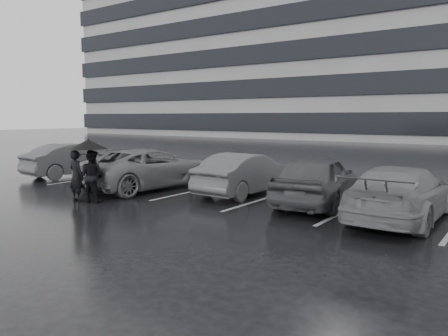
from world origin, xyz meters
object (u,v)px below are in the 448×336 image
at_px(car_west_b, 149,168).
at_px(pedestrian_left, 76,176).
at_px(car_west_c, 127,164).
at_px(car_east, 401,193).
at_px(pedestrian_right, 92,176).
at_px(car_west_a, 246,174).
at_px(car_main, 317,180).
at_px(car_west_d, 75,160).

bearing_deg(car_west_b, pedestrian_left, 94.24).
xyz_separation_m(car_west_c, car_east, (11.26, -0.93, 0.04)).
distance_m(car_west_b, car_east, 8.93).
height_order(car_west_c, pedestrian_left, pedestrian_left).
bearing_deg(car_west_c, pedestrian_right, 109.72).
bearing_deg(car_west_a, car_main, 173.80).
bearing_deg(pedestrian_left, pedestrian_right, -152.18).
bearing_deg(pedestrian_left, car_west_a, -127.48).
xyz_separation_m(car_west_d, pedestrian_left, (5.06, -3.60, 0.07)).
height_order(car_west_b, pedestrian_right, pedestrian_right).
height_order(car_east, pedestrian_left, pedestrian_left).
xyz_separation_m(car_west_c, pedestrian_left, (2.30, -4.17, 0.14)).
relative_size(car_main, car_west_a, 1.05).
xyz_separation_m(pedestrian_left, pedestrian_right, (0.49, 0.22, 0.01)).
xyz_separation_m(car_west_a, car_west_b, (-3.63, -1.00, 0.03)).
height_order(car_main, pedestrian_right, pedestrian_right).
height_order(car_west_a, car_east, car_west_a).
relative_size(car_west_b, car_east, 1.09).
bearing_deg(pedestrian_left, car_east, -156.24).
distance_m(car_west_a, pedestrian_left, 5.53).
bearing_deg(pedestrian_right, car_west_c, -67.75).
bearing_deg(car_west_a, car_west_b, 16.24).
height_order(car_main, car_east, car_main).
bearing_deg(car_main, car_west_a, -15.18).
height_order(car_west_c, car_west_d, car_west_d).
relative_size(car_west_b, pedestrian_right, 3.27).
bearing_deg(pedestrian_right, car_east, -173.34).
relative_size(car_main, car_east, 0.93).
relative_size(car_main, car_west_d, 1.01).
bearing_deg(pedestrian_right, car_west_b, -93.96).
xyz_separation_m(car_west_b, pedestrian_left, (-0.02, -3.15, 0.07)).
height_order(car_main, car_west_a, car_main).
xyz_separation_m(car_west_a, car_west_c, (-5.96, 0.02, -0.04)).
height_order(car_west_d, car_east, car_west_d).
relative_size(car_main, pedestrian_right, 2.79).
bearing_deg(car_east, car_west_d, -1.05).
relative_size(car_west_d, pedestrian_left, 2.77).
relative_size(car_west_d, pedestrian_right, 2.75).
distance_m(car_east, pedestrian_left, 9.52).
xyz_separation_m(car_main, car_west_d, (-11.47, -0.21, -0.04)).
xyz_separation_m(car_west_b, car_east, (8.93, 0.09, -0.03)).
distance_m(car_west_b, car_west_c, 2.54).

